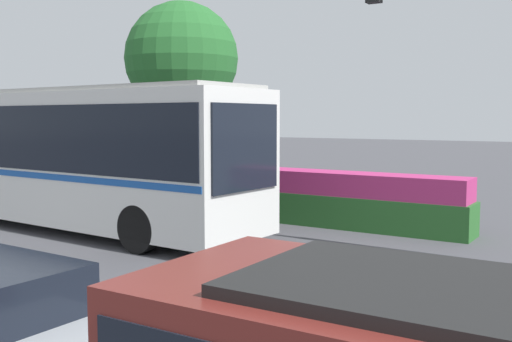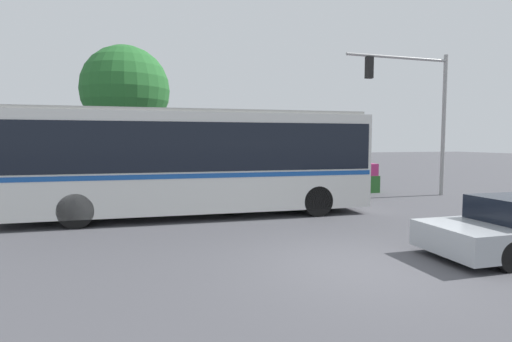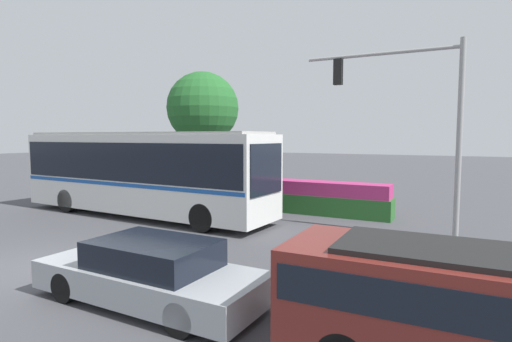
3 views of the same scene
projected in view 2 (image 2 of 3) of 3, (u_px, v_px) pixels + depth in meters
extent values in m
plane|color=#444449|center=(357.00, 266.00, 7.78)|extent=(140.00, 140.00, 0.00)
cube|color=silver|center=(192.00, 161.00, 13.00)|extent=(11.78, 3.08, 3.10)
cube|color=black|center=(192.00, 146.00, 12.97)|extent=(11.54, 3.11, 1.49)
cube|color=#194C9E|center=(192.00, 173.00, 13.03)|extent=(11.66, 3.10, 0.14)
cube|color=black|center=(354.00, 149.00, 14.43)|extent=(0.16, 2.14, 1.74)
cube|color=#959592|center=(192.00, 113.00, 12.88)|extent=(11.30, 2.85, 0.10)
cylinder|color=black|center=(294.00, 193.00, 15.16)|extent=(1.01, 0.35, 1.00)
cylinder|color=black|center=(317.00, 201.00, 13.01)|extent=(1.01, 0.35, 1.00)
cylinder|color=black|center=(89.00, 199.00, 13.34)|extent=(1.01, 0.35, 1.00)
cylinder|color=black|center=(76.00, 211.00, 11.19)|extent=(1.01, 0.35, 1.00)
cylinder|color=black|center=(509.00, 256.00, 7.46)|extent=(0.61, 0.23, 0.60)
cylinder|color=black|center=(447.00, 236.00, 8.99)|extent=(0.61, 0.23, 0.60)
cylinder|color=gray|center=(444.00, 126.00, 17.93)|extent=(0.18, 0.18, 6.33)
cylinder|color=gray|center=(398.00, 58.00, 16.98)|extent=(5.03, 0.12, 0.12)
cube|color=black|center=(369.00, 68.00, 16.60)|extent=(0.30, 0.22, 0.90)
cylinder|color=red|center=(368.00, 61.00, 16.69)|extent=(0.18, 0.02, 0.18)
cylinder|color=yellow|center=(368.00, 68.00, 16.71)|extent=(0.18, 0.02, 0.18)
cylinder|color=green|center=(367.00, 75.00, 16.73)|extent=(0.18, 0.02, 0.18)
cube|color=#286028|center=(296.00, 186.00, 18.18)|extent=(8.29, 1.06, 0.81)
cube|color=#B22D6B|center=(296.00, 171.00, 18.13)|extent=(8.12, 1.01, 0.57)
cylinder|color=brown|center=(127.00, 156.00, 19.52)|extent=(0.38, 0.38, 3.44)
sphere|color=#236028|center=(125.00, 90.00, 19.27)|extent=(4.25, 4.25, 4.25)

